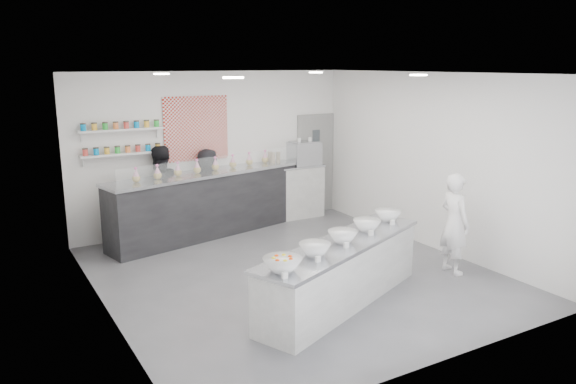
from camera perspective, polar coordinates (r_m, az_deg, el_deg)
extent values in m
plane|color=#515156|center=(8.64, 0.58, -8.36)|extent=(6.00, 6.00, 0.00)
plane|color=white|center=(8.05, 0.63, 11.96)|extent=(6.00, 6.00, 0.00)
plane|color=white|center=(10.86, -7.55, 4.16)|extent=(5.50, 0.00, 5.50)
plane|color=white|center=(7.23, -18.46, -0.82)|extent=(0.00, 6.00, 6.00)
plane|color=white|center=(9.88, 14.45, 3.00)|extent=(0.00, 6.00, 6.00)
cube|color=gray|center=(11.97, 2.78, 2.89)|extent=(0.88, 0.04, 2.10)
cube|color=#A80F04|center=(10.65, -9.32, 6.37)|extent=(1.25, 0.03, 1.20)
cube|color=silver|center=(10.21, -16.45, 3.75)|extent=(1.45, 0.22, 0.04)
cube|color=silver|center=(10.16, -16.60, 6.09)|extent=(1.45, 0.22, 0.04)
cylinder|color=white|center=(6.51, -5.59, 11.49)|extent=(0.24, 0.24, 0.02)
cylinder|color=white|center=(8.09, 13.12, 11.50)|extent=(0.24, 0.24, 0.02)
cylinder|color=white|center=(8.94, -12.73, 11.62)|extent=(0.24, 0.24, 0.02)
cylinder|color=white|center=(10.15, 2.84, 12.04)|extent=(0.24, 0.24, 0.02)
cube|color=#B0AFAB|center=(7.55, 5.49, -8.19)|extent=(3.14, 1.87, 0.85)
cube|color=black|center=(10.47, -8.17, -1.20)|extent=(3.95, 1.53, 1.21)
cube|color=white|center=(10.04, -7.21, 2.70)|extent=(3.75, 0.83, 0.33)
cube|color=#B0AFAB|center=(11.52, 0.14, -0.05)|extent=(1.47, 0.47, 1.09)
cube|color=#93969E|center=(11.56, 1.68, 3.92)|extent=(0.61, 0.42, 0.47)
imported|color=white|center=(8.86, 16.55, -3.08)|extent=(0.42, 0.60, 1.55)
imported|color=black|center=(10.38, -12.89, -0.09)|extent=(0.99, 0.87, 1.71)
imported|color=black|center=(10.70, -8.09, 0.17)|extent=(0.85, 0.64, 1.59)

